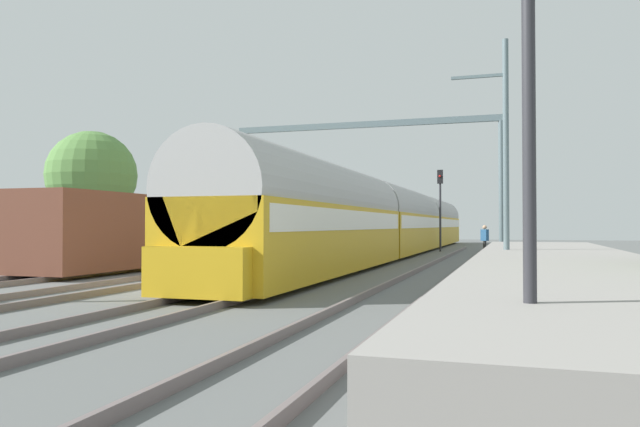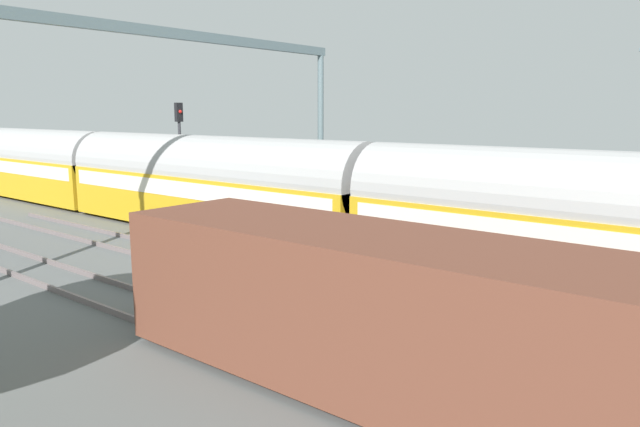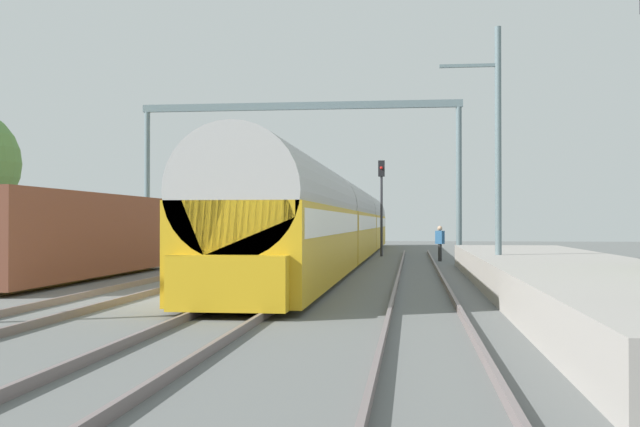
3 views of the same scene
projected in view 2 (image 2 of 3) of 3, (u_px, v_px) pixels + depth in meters
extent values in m
cube|color=gold|center=(209.00, 201.00, 24.78)|extent=(2.90, 16.00, 2.20)
cube|color=silver|center=(208.00, 186.00, 24.68)|extent=(2.93, 15.36, 0.64)
cylinder|color=#A6A6A6|center=(208.00, 170.00, 24.56)|extent=(2.84, 16.00, 2.84)
cube|color=gold|center=(26.00, 175.00, 34.94)|extent=(2.90, 16.00, 2.20)
cube|color=silver|center=(25.00, 164.00, 34.84)|extent=(2.93, 15.36, 0.64)
cylinder|color=#A6A6A6|center=(24.00, 153.00, 34.72)|extent=(2.84, 16.00, 2.84)
cube|color=brown|center=(438.00, 325.00, 9.64)|extent=(2.80, 13.00, 2.70)
cube|color=black|center=(436.00, 400.00, 9.86)|extent=(2.52, 11.96, 0.10)
cylinder|color=#272727|center=(305.00, 208.00, 28.07)|extent=(0.25, 0.25, 0.85)
cube|color=#285684|center=(305.00, 193.00, 27.94)|extent=(0.46, 0.43, 0.64)
sphere|color=tan|center=(305.00, 183.00, 27.87)|extent=(0.24, 0.24, 0.24)
cylinder|color=#2D2D33|center=(181.00, 168.00, 28.74)|extent=(0.14, 0.14, 4.47)
cube|color=black|center=(179.00, 112.00, 28.28)|extent=(0.36, 0.20, 0.90)
sphere|color=red|center=(180.00, 112.00, 28.20)|extent=(0.16, 0.16, 0.16)
cylinder|color=slate|center=(321.00, 137.00, 28.07)|extent=(0.28, 0.28, 7.50)
cube|color=slate|center=(185.00, 35.00, 21.43)|extent=(16.02, 0.24, 0.36)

